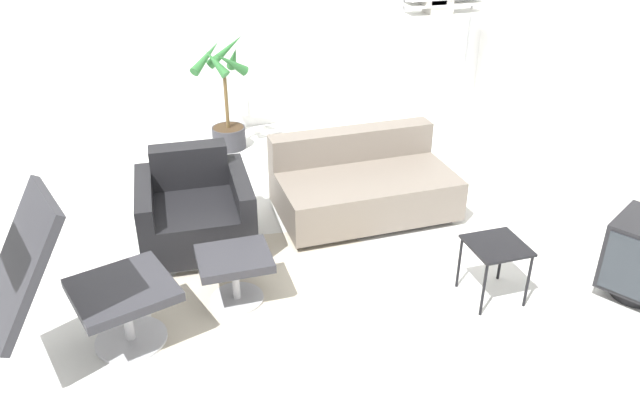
{
  "coord_description": "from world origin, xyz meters",
  "views": [
    {
      "loc": [
        -0.76,
        -3.58,
        2.6
      ],
      "look_at": [
        0.34,
        0.09,
        0.55
      ],
      "focal_mm": 35.0,
      "sensor_mm": 36.0,
      "label": 1
    }
  ],
  "objects_px": {
    "lounge_chair": "(48,266)",
    "potted_plant": "(226,106)",
    "side_table": "(496,251)",
    "couch_low": "(363,186)",
    "ottoman": "(235,267)",
    "shelf_unit": "(439,4)",
    "armchair_red": "(195,213)"
  },
  "relations": [
    {
      "from": "armchair_red",
      "to": "couch_low",
      "type": "distance_m",
      "value": 1.41
    },
    {
      "from": "shelf_unit",
      "to": "armchair_red",
      "type": "bearing_deg",
      "value": -144.91
    },
    {
      "from": "couch_low",
      "to": "side_table",
      "type": "relative_size",
      "value": 3.47
    },
    {
      "from": "lounge_chair",
      "to": "potted_plant",
      "type": "xyz_separation_m",
      "value": [
        1.43,
        2.97,
        -0.24
      ]
    },
    {
      "from": "ottoman",
      "to": "side_table",
      "type": "relative_size",
      "value": 1.14
    },
    {
      "from": "armchair_red",
      "to": "couch_low",
      "type": "xyz_separation_m",
      "value": [
        1.4,
        0.12,
        -0.03
      ]
    },
    {
      "from": "ottoman",
      "to": "couch_low",
      "type": "relative_size",
      "value": 0.33
    },
    {
      "from": "lounge_chair",
      "to": "side_table",
      "type": "bearing_deg",
      "value": 69.79
    },
    {
      "from": "couch_low",
      "to": "potted_plant",
      "type": "relative_size",
      "value": 1.24
    },
    {
      "from": "couch_low",
      "to": "potted_plant",
      "type": "distance_m",
      "value": 1.93
    },
    {
      "from": "armchair_red",
      "to": "potted_plant",
      "type": "distance_m",
      "value": 1.92
    },
    {
      "from": "couch_low",
      "to": "shelf_unit",
      "type": "height_order",
      "value": "shelf_unit"
    },
    {
      "from": "armchair_red",
      "to": "potted_plant",
      "type": "relative_size",
      "value": 0.74
    },
    {
      "from": "ottoman",
      "to": "couch_low",
      "type": "distance_m",
      "value": 1.54
    },
    {
      "from": "lounge_chair",
      "to": "side_table",
      "type": "distance_m",
      "value": 2.74
    },
    {
      "from": "ottoman",
      "to": "potted_plant",
      "type": "relative_size",
      "value": 0.41
    },
    {
      "from": "shelf_unit",
      "to": "potted_plant",
      "type": "bearing_deg",
      "value": -173.82
    },
    {
      "from": "armchair_red",
      "to": "couch_low",
      "type": "bearing_deg",
      "value": -172.97
    },
    {
      "from": "armchair_red",
      "to": "lounge_chair",
      "type": "bearing_deg",
      "value": 54.26
    },
    {
      "from": "shelf_unit",
      "to": "couch_low",
      "type": "bearing_deg",
      "value": -128.61
    },
    {
      "from": "ottoman",
      "to": "shelf_unit",
      "type": "relative_size",
      "value": 0.29
    },
    {
      "from": "lounge_chair",
      "to": "ottoman",
      "type": "height_order",
      "value": "lounge_chair"
    },
    {
      "from": "couch_low",
      "to": "side_table",
      "type": "xyz_separation_m",
      "value": [
        0.43,
        -1.37,
        0.12
      ]
    },
    {
      "from": "potted_plant",
      "to": "shelf_unit",
      "type": "relative_size",
      "value": 0.71
    },
    {
      "from": "potted_plant",
      "to": "armchair_red",
      "type": "bearing_deg",
      "value": -106.59
    },
    {
      "from": "ottoman",
      "to": "shelf_unit",
      "type": "height_order",
      "value": "shelf_unit"
    },
    {
      "from": "couch_low",
      "to": "shelf_unit",
      "type": "distance_m",
      "value": 2.74
    },
    {
      "from": "couch_low",
      "to": "potted_plant",
      "type": "xyz_separation_m",
      "value": [
        -0.86,
        1.72,
        0.21
      ]
    },
    {
      "from": "couch_low",
      "to": "potted_plant",
      "type": "bearing_deg",
      "value": -64.41
    },
    {
      "from": "lounge_chair",
      "to": "side_table",
      "type": "relative_size",
      "value": 2.89
    },
    {
      "from": "armchair_red",
      "to": "shelf_unit",
      "type": "height_order",
      "value": "shelf_unit"
    },
    {
      "from": "side_table",
      "to": "shelf_unit",
      "type": "relative_size",
      "value": 0.25
    }
  ]
}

